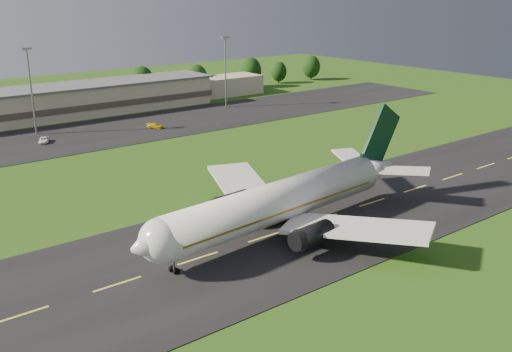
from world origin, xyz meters
TOP-DOWN VIEW (x-y plane):
  - ground at (0.00, 0.00)m, footprint 360.00×360.00m
  - taxiway at (0.00, 0.00)m, footprint 220.00×30.00m
  - apron at (0.00, 72.00)m, footprint 260.00×30.00m
  - airliner at (13.94, 0.07)m, footprint 51.28×42.03m
  - terminal at (6.40, 96.18)m, footprint 145.00×16.00m
  - light_mast_centre at (5.00, 80.00)m, footprint 2.40×1.20m
  - light_mast_east at (60.00, 80.00)m, footprint 2.40×1.20m
  - tree_line at (37.22, 105.69)m, footprint 198.10×9.81m
  - service_vehicle_c at (3.82, 70.92)m, footprint 3.53×4.71m
  - service_vehicle_d at (30.39, 68.22)m, footprint 3.76×4.34m

SIDE VIEW (x-z plane):
  - ground at x=0.00m, z-range 0.00..0.00m
  - taxiway at x=0.00m, z-range 0.00..0.10m
  - apron at x=0.00m, z-range 0.00..0.10m
  - service_vehicle_c at x=3.82m, z-range 0.10..1.29m
  - service_vehicle_d at x=30.39m, z-range 0.10..1.30m
  - terminal at x=6.40m, z-range -0.21..8.19m
  - airliner at x=13.94m, z-range -3.13..12.45m
  - tree_line at x=37.22m, z-range -0.10..10.43m
  - light_mast_centre at x=5.00m, z-range 2.56..22.91m
  - light_mast_east at x=60.00m, z-range 2.56..22.91m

